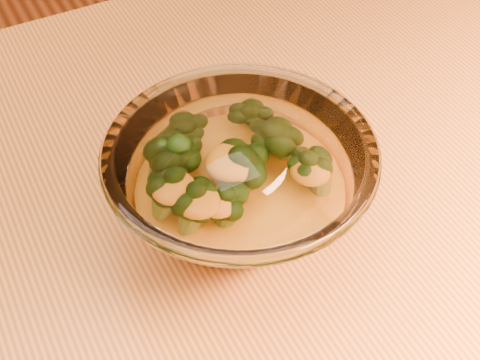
# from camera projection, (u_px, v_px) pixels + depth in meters

# --- Properties ---
(table) EXTENTS (1.20, 0.80, 0.75)m
(table) POSITION_uv_depth(u_px,v_px,m) (301.00, 312.00, 0.59)
(table) COLOR #D68740
(table) RESTS_ON ground
(glass_bowl) EXTENTS (0.20, 0.20, 0.09)m
(glass_bowl) POSITION_uv_depth(u_px,v_px,m) (240.00, 184.00, 0.50)
(glass_bowl) COLOR white
(glass_bowl) RESTS_ON table
(cheese_sauce) EXTENTS (0.12, 0.12, 0.03)m
(cheese_sauce) POSITION_uv_depth(u_px,v_px,m) (240.00, 200.00, 0.51)
(cheese_sauce) COLOR #EDA614
(cheese_sauce) RESTS_ON glass_bowl
(broccoli_heap) EXTENTS (0.13, 0.11, 0.06)m
(broccoli_heap) POSITION_uv_depth(u_px,v_px,m) (222.00, 170.00, 0.49)
(broccoli_heap) COLOR black
(broccoli_heap) RESTS_ON cheese_sauce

